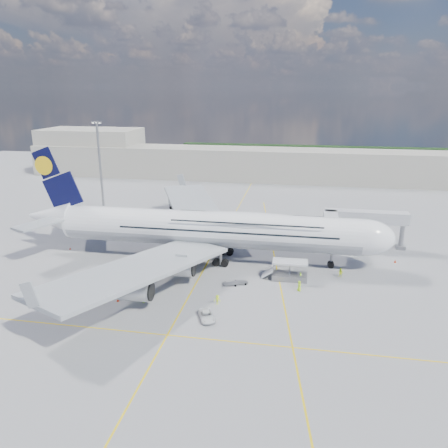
% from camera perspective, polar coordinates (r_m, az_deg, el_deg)
% --- Properties ---
extents(ground, '(300.00, 300.00, 0.00)m').
position_cam_1_polar(ground, '(83.60, -3.34, -7.16)').
color(ground, gray).
rests_on(ground, ground).
extents(taxi_line_main, '(0.25, 220.00, 0.01)m').
position_cam_1_polar(taxi_line_main, '(83.60, -3.35, -7.15)').
color(taxi_line_main, yellow).
rests_on(taxi_line_main, ground).
extents(taxi_line_cross, '(120.00, 0.25, 0.01)m').
position_cam_1_polar(taxi_line_cross, '(66.59, -7.42, -14.19)').
color(taxi_line_cross, yellow).
rests_on(taxi_line_cross, ground).
extents(taxi_line_diag, '(14.16, 99.06, 0.01)m').
position_cam_1_polar(taxi_line_diag, '(90.87, 6.79, -5.17)').
color(taxi_line_diag, yellow).
rests_on(taxi_line_diag, ground).
extents(airliner, '(77.26, 79.15, 23.71)m').
position_cam_1_polar(airliner, '(90.14, -1.80, -0.59)').
color(airliner, white).
rests_on(airliner, ground).
extents(jet_bridge, '(18.80, 12.10, 8.50)m').
position_cam_1_polar(jet_bridge, '(99.52, 16.44, 0.43)').
color(jet_bridge, '#B7B7BC').
rests_on(jet_bridge, ground).
extents(cargo_loader, '(8.53, 3.20, 3.67)m').
position_cam_1_polar(cargo_loader, '(83.76, 8.44, -6.34)').
color(cargo_loader, silver).
rests_on(cargo_loader, ground).
extents(light_mast, '(3.00, 0.70, 25.50)m').
position_cam_1_polar(light_mast, '(134.00, -15.89, 7.54)').
color(light_mast, gray).
rests_on(light_mast, ground).
extents(terminal, '(180.00, 16.00, 12.00)m').
position_cam_1_polar(terminal, '(172.23, 3.95, 7.80)').
color(terminal, '#B2AD9E').
rests_on(terminal, ground).
extents(hangar, '(40.00, 22.00, 18.00)m').
position_cam_1_polar(hangar, '(196.56, -16.87, 9.19)').
color(hangar, '#B2AD9E').
rests_on(hangar, ground).
extents(tree_line, '(160.00, 6.00, 8.00)m').
position_cam_1_polar(tree_line, '(217.17, 15.95, 8.65)').
color(tree_line, '#193814').
rests_on(tree_line, ground).
extents(dolly_row_a, '(2.99, 2.24, 0.39)m').
position_cam_1_polar(dolly_row_a, '(87.95, -16.85, -6.42)').
color(dolly_row_a, gray).
rests_on(dolly_row_a, ground).
extents(dolly_row_b, '(3.36, 1.89, 2.08)m').
position_cam_1_polar(dolly_row_b, '(84.15, -17.93, -7.03)').
color(dolly_row_b, gray).
rests_on(dolly_row_b, ground).
extents(dolly_row_c, '(3.05, 2.40, 0.40)m').
position_cam_1_polar(dolly_row_c, '(85.20, -8.78, -6.63)').
color(dolly_row_c, gray).
rests_on(dolly_row_c, ground).
extents(dolly_back, '(3.18, 2.22, 0.42)m').
position_cam_1_polar(dolly_back, '(89.78, -12.05, -5.52)').
color(dolly_back, gray).
rests_on(dolly_back, ground).
extents(dolly_nose_far, '(2.84, 1.98, 0.38)m').
position_cam_1_polar(dolly_nose_far, '(80.86, 0.83, -7.79)').
color(dolly_nose_far, gray).
rests_on(dolly_nose_far, ground).
extents(dolly_nose_near, '(2.87, 2.17, 0.37)m').
position_cam_1_polar(dolly_nose_near, '(81.49, 2.17, -7.59)').
color(dolly_nose_near, gray).
rests_on(dolly_nose_near, ground).
extents(baggage_tug, '(2.78, 1.69, 1.62)m').
position_cam_1_polar(baggage_tug, '(83.88, -10.24, -6.80)').
color(baggage_tug, silver).
rests_on(baggage_tug, ground).
extents(catering_truck_inner, '(5.95, 2.84, 3.43)m').
position_cam_1_polar(catering_truck_inner, '(111.59, -0.56, 0.17)').
color(catering_truck_inner, gray).
rests_on(catering_truck_inner, ground).
extents(catering_truck_outer, '(6.70, 4.86, 3.69)m').
position_cam_1_polar(catering_truck_outer, '(129.55, -5.96, 2.58)').
color(catering_truck_outer, gray).
rests_on(catering_truck_outer, ground).
extents(service_van, '(3.69, 4.99, 1.26)m').
position_cam_1_polar(service_van, '(69.70, -2.30, -11.90)').
color(service_van, white).
rests_on(service_van, ground).
extents(crew_nose, '(0.67, 0.72, 1.65)m').
position_cam_1_polar(crew_nose, '(83.57, 9.97, -6.79)').
color(crew_nose, '#A0FE1A').
rests_on(crew_nose, ground).
extents(crew_loader, '(1.09, 0.99, 1.82)m').
position_cam_1_polar(crew_loader, '(86.59, 14.99, -6.20)').
color(crew_loader, '#E0FB1A').
rests_on(crew_loader, ground).
extents(crew_wing, '(0.81, 1.15, 1.80)m').
position_cam_1_polar(crew_wing, '(75.68, -10.47, -9.45)').
color(crew_wing, '#A4F319').
rests_on(crew_wing, ground).
extents(crew_van, '(0.97, 1.13, 1.97)m').
position_cam_1_polar(crew_van, '(79.47, 9.80, -7.99)').
color(crew_van, '#BBFA1A').
rests_on(crew_van, ground).
extents(crew_tug, '(1.22, 0.83, 1.74)m').
position_cam_1_polar(crew_tug, '(73.89, -0.88, -9.86)').
color(crew_tug, '#DEFF1A').
rests_on(crew_tug, ground).
extents(cone_nose, '(0.49, 0.49, 0.62)m').
position_cam_1_polar(cone_nose, '(97.41, 21.45, -4.55)').
color(cone_nose, red).
rests_on(cone_nose, ground).
extents(cone_wing_left_inner, '(0.38, 0.38, 0.49)m').
position_cam_1_polar(cone_wing_left_inner, '(104.34, -5.06, -1.94)').
color(cone_wing_left_inner, red).
rests_on(cone_wing_left_inner, ground).
extents(cone_wing_left_outer, '(0.43, 0.43, 0.55)m').
position_cam_1_polar(cone_wing_left_outer, '(118.37, -9.52, 0.26)').
color(cone_wing_left_outer, red).
rests_on(cone_wing_left_outer, ground).
extents(cone_wing_right_inner, '(0.47, 0.47, 0.60)m').
position_cam_1_polar(cone_wing_right_inner, '(77.26, -13.70, -9.60)').
color(cone_wing_right_inner, red).
rests_on(cone_wing_right_inner, ground).
extents(cone_wing_right_outer, '(0.43, 0.43, 0.55)m').
position_cam_1_polar(cone_wing_right_outer, '(77.84, -16.02, -9.60)').
color(cone_wing_right_outer, red).
rests_on(cone_wing_right_outer, ground).
extents(cone_tail, '(0.39, 0.39, 0.49)m').
position_cam_1_polar(cone_tail, '(103.76, -19.46, -3.03)').
color(cone_tail, red).
rests_on(cone_tail, ground).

